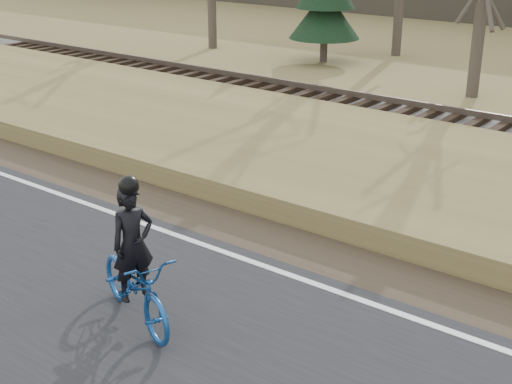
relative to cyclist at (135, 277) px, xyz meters
The scene contains 8 objects.
ground 2.31m from the cyclist, 110.01° to the left, with size 120.00×120.00×0.00m, color olive.
road 1.10m from the cyclist, 150.30° to the right, with size 120.00×6.00×0.06m, color black.
edge_line 2.48m from the cyclist, 108.37° to the left, with size 120.00×0.12×0.01m, color silver.
shoulder 3.42m from the cyclist, 102.98° to the left, with size 120.00×1.60×0.04m, color #473A2B.
embankment 6.33m from the cyclist, 96.86° to the left, with size 120.00×5.00×0.44m, color olive.
ballast 10.11m from the cyclist, 94.28° to the left, with size 120.00×3.00×0.45m, color slate.
railroad 10.10m from the cyclist, 94.28° to the left, with size 120.00×2.40×0.29m.
cyclist is the anchor object (origin of this frame).
Camera 1 is at (7.02, -7.61, 5.07)m, focal length 50.00 mm.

